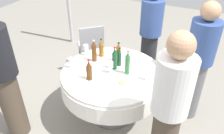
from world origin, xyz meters
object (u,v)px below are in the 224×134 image
person_rear (198,63)px  plate_outer (148,69)px  plate_front (132,57)px  person_left (3,76)px  bottle_dark_green_far (119,57)px  plate_inner (123,83)px  bottle_brown_left (94,51)px  person_far (150,33)px  bottle_amber_near (101,48)px  person_near (169,109)px  wine_glass_right (86,48)px  wine_glass_left (147,72)px  wine_glass_west (71,61)px  chair_west (91,44)px  bottle_amber_west (118,53)px  bottle_brown_south (89,70)px  bottle_green_rear (128,63)px  bottle_dark_green_right (115,59)px  wine_glass_south (110,65)px  plate_mid (99,88)px  dining_table (112,81)px

person_rear → plate_outer: bearing=-92.6°
plate_front → person_left: (-1.18, 1.06, 0.12)m
bottle_dark_green_far → plate_outer: 0.39m
plate_outer → plate_inner: size_ratio=1.06×
bottle_dark_green_far → plate_outer: (0.07, -0.37, -0.11)m
bottle_brown_left → plate_inner: bottle_brown_left is taller
person_far → person_left: size_ratio=0.94×
bottle_brown_left → plate_outer: bottle_brown_left is taller
bottle_amber_near → person_near: (-0.77, -1.10, 0.01)m
wine_glass_right → person_left: size_ratio=0.10×
wine_glass_left → person_near: bearing=-144.2°
wine_glass_west → plate_inner: 0.72m
chair_west → plate_inner: bearing=-88.3°
bottle_dark_green_far → bottle_amber_west: 0.10m
bottle_amber_near → bottle_brown_south: (-0.53, -0.12, 0.00)m
bottle_amber_west → person_far: size_ratio=0.18×
plate_inner → bottle_dark_green_far: bearing=30.2°
wine_glass_west → wine_glass_right: wine_glass_right is taller
plate_outer → person_far: (0.87, 0.25, 0.06)m
bottle_green_rear → plate_inner: bottle_green_rear is taller
bottle_amber_west → person_near: 1.12m
bottle_amber_near → bottle_dark_green_right: bearing=-125.2°
bottle_brown_south → wine_glass_left: (0.28, -0.61, -0.02)m
bottle_green_rear → chair_west: size_ratio=0.36×
bottle_amber_west → plate_outer: bottle_amber_west is taller
wine_glass_south → plate_mid: 0.36m
bottle_brown_left → wine_glass_west: bottle_brown_left is taller
plate_inner → person_near: bearing=-118.6°
bottle_green_rear → wine_glass_south: bearing=110.3°
plate_outer → person_far: person_far is taller
bottle_dark_green_far → bottle_amber_west: size_ratio=0.93×
plate_inner → plate_mid: 0.29m
plate_mid → plate_front: 0.79m
bottle_amber_west → chair_west: (0.62, 0.78, -0.35)m
bottle_brown_south → plate_outer: 0.75m
plate_front → wine_glass_west: bearing=132.7°
plate_inner → person_rear: person_rear is taller
bottle_green_rear → wine_glass_right: 0.69m
wine_glass_right → plate_inner: (-0.37, -0.70, -0.10)m
person_near → wine_glass_left: bearing=-112.8°
chair_west → person_left: bearing=-137.9°
bottle_brown_left → bottle_brown_south: size_ratio=1.12×
bottle_dark_green_far → person_far: 0.95m
bottle_amber_near → bottle_dark_green_right: size_ratio=0.85×
bottle_amber_west → wine_glass_west: 0.62m
bottle_brown_left → bottle_dark_green_right: 0.32m
bottle_brown_left → wine_glass_south: size_ratio=1.92×
chair_west → dining_table: bearing=-90.0°
bottle_dark_green_right → bottle_dark_green_far: bearing=-12.9°
bottle_amber_west → bottle_dark_green_right: 0.18m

